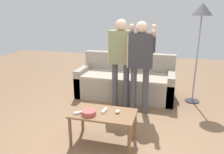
% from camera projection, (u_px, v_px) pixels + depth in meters
% --- Properties ---
extents(ground_plane, '(12.00, 12.00, 0.00)m').
position_uv_depth(ground_plane, '(116.00, 134.00, 3.29)').
color(ground_plane, brown).
extents(couch, '(2.01, 0.90, 0.89)m').
position_uv_depth(couch, '(126.00, 82.00, 4.72)').
color(couch, '#9E9384').
rests_on(couch, ground).
extents(coffee_table, '(0.87, 0.49, 0.46)m').
position_uv_depth(coffee_table, '(103.00, 117.00, 2.97)').
color(coffee_table, brown).
rests_on(coffee_table, ground).
extents(snack_bowl, '(0.19, 0.19, 0.06)m').
position_uv_depth(snack_bowl, '(89.00, 113.00, 2.88)').
color(snack_bowl, '#B24C47').
rests_on(snack_bowl, coffee_table).
extents(game_remote_nunchuk, '(0.06, 0.09, 0.05)m').
position_uv_depth(game_remote_nunchuk, '(118.00, 111.00, 2.94)').
color(game_remote_nunchuk, white).
rests_on(game_remote_nunchuk, coffee_table).
extents(floor_lamp, '(0.38, 0.38, 1.91)m').
position_uv_depth(floor_lamp, '(202.00, 16.00, 3.98)').
color(floor_lamp, '#2D2D33').
rests_on(floor_lamp, ground).
extents(player_center, '(0.50, 0.33, 1.64)m').
position_uv_depth(player_center, '(121.00, 54.00, 3.92)').
color(player_center, '#47474C').
rests_on(player_center, ground).
extents(player_right, '(0.48, 0.31, 1.62)m').
position_uv_depth(player_right, '(141.00, 57.00, 3.71)').
color(player_right, '#47474C').
rests_on(player_right, ground).
extents(game_remote_wand_near, '(0.05, 0.15, 0.03)m').
position_uv_depth(game_remote_wand_near, '(105.00, 111.00, 2.98)').
color(game_remote_wand_near, white).
rests_on(game_remote_wand_near, coffee_table).
extents(game_remote_wand_far, '(0.15, 0.13, 0.03)m').
position_uv_depth(game_remote_wand_far, '(80.00, 113.00, 2.92)').
color(game_remote_wand_far, white).
rests_on(game_remote_wand_far, coffee_table).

